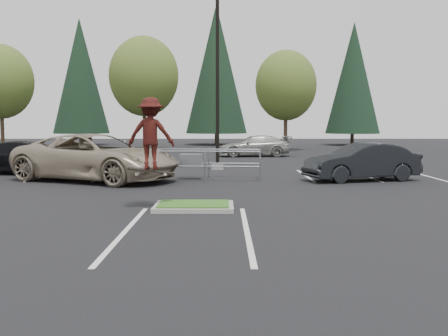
{
  "coord_description": "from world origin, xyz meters",
  "views": [
    {
      "loc": [
        0.86,
        -14.45,
        2.43
      ],
      "look_at": [
        0.84,
        1.5,
        1.01
      ],
      "focal_mm": 42.0,
      "sensor_mm": 36.0,
      "label": 1
    }
  ],
  "objects_px": {
    "light_pole": "(217,79)",
    "car_l_black": "(30,158)",
    "car_l_tan": "(94,157)",
    "decid_c": "(286,88)",
    "decid_a": "(1,84)",
    "skateboarder": "(151,134)",
    "cart_corral": "(195,160)",
    "conif_a": "(80,76)",
    "car_r_charc": "(362,162)",
    "conif_b": "(216,69)",
    "car_far_silver": "(255,146)",
    "decid_b": "(144,79)",
    "conif_c": "(353,78)"
  },
  "relations": [
    {
      "from": "light_pole",
      "to": "decid_b",
      "type": "distance_m",
      "value": 19.7
    },
    {
      "from": "decid_c",
      "to": "conif_b",
      "type": "relative_size",
      "value": 0.58
    },
    {
      "from": "decid_c",
      "to": "conif_c",
      "type": "distance_m",
      "value": 12.65
    },
    {
      "from": "decid_b",
      "to": "car_l_black",
      "type": "bearing_deg",
      "value": -95.96
    },
    {
      "from": "conif_a",
      "to": "decid_a",
      "type": "bearing_deg",
      "value": -111.91
    },
    {
      "from": "conif_b",
      "to": "conif_c",
      "type": "distance_m",
      "value": 14.07
    },
    {
      "from": "conif_a",
      "to": "car_l_tan",
      "type": "height_order",
      "value": "conif_a"
    },
    {
      "from": "conif_b",
      "to": "decid_b",
      "type": "bearing_deg",
      "value": -121.09
    },
    {
      "from": "decid_a",
      "to": "conif_a",
      "type": "xyz_separation_m",
      "value": [
        4.01,
        9.97,
        1.52
      ]
    },
    {
      "from": "decid_b",
      "to": "car_r_charc",
      "type": "distance_m",
      "value": 27.17
    },
    {
      "from": "cart_corral",
      "to": "conif_a",
      "type": "bearing_deg",
      "value": 116.28
    },
    {
      "from": "decid_b",
      "to": "conif_c",
      "type": "xyz_separation_m",
      "value": [
        20.01,
        8.97,
        0.8
      ]
    },
    {
      "from": "skateboarder",
      "to": "car_l_tan",
      "type": "bearing_deg",
      "value": -60.81
    },
    {
      "from": "decid_b",
      "to": "cart_corral",
      "type": "distance_m",
      "value": 24.24
    },
    {
      "from": "conif_a",
      "to": "cart_corral",
      "type": "distance_m",
      "value": 35.76
    },
    {
      "from": "conif_c",
      "to": "cart_corral",
      "type": "xyz_separation_m",
      "value": [
        -14.38,
        -31.96,
        -6.05
      ]
    },
    {
      "from": "car_l_black",
      "to": "car_l_tan",
      "type": "bearing_deg",
      "value": -113.76
    },
    {
      "from": "light_pole",
      "to": "car_l_tan",
      "type": "relative_size",
      "value": 1.46
    },
    {
      "from": "decid_c",
      "to": "skateboarder",
      "type": "height_order",
      "value": "decid_c"
    },
    {
      "from": "car_l_black",
      "to": "car_far_silver",
      "type": "distance_m",
      "value": 16.57
    },
    {
      "from": "decid_b",
      "to": "conif_b",
      "type": "distance_m",
      "value": 11.78
    },
    {
      "from": "conif_a",
      "to": "car_r_charc",
      "type": "height_order",
      "value": "conif_a"
    },
    {
      "from": "decid_a",
      "to": "skateboarder",
      "type": "bearing_deg",
      "value": -60.63
    },
    {
      "from": "cart_corral",
      "to": "skateboarder",
      "type": "relative_size",
      "value": 2.11
    },
    {
      "from": "decid_a",
      "to": "decid_c",
      "type": "bearing_deg",
      "value": -0.48
    },
    {
      "from": "conif_a",
      "to": "car_l_black",
      "type": "xyz_separation_m",
      "value": [
        5.82,
        -30.26,
        -6.34
      ]
    },
    {
      "from": "skateboarder",
      "to": "car_l_tan",
      "type": "distance_m",
      "value": 7.67
    },
    {
      "from": "conif_a",
      "to": "conif_b",
      "type": "distance_m",
      "value": 14.03
    },
    {
      "from": "decid_a",
      "to": "cart_corral",
      "type": "distance_m",
      "value": 28.97
    },
    {
      "from": "decid_c",
      "to": "conif_a",
      "type": "height_order",
      "value": "conif_a"
    },
    {
      "from": "decid_c",
      "to": "conif_c",
      "type": "height_order",
      "value": "conif_c"
    },
    {
      "from": "conif_c",
      "to": "car_l_tan",
      "type": "relative_size",
      "value": 1.8
    },
    {
      "from": "conif_a",
      "to": "skateboarder",
      "type": "relative_size",
      "value": 5.99
    },
    {
      "from": "cart_corral",
      "to": "skateboarder",
      "type": "distance_m",
      "value": 7.53
    },
    {
      "from": "light_pole",
      "to": "decid_c",
      "type": "distance_m",
      "value": 18.67
    },
    {
      "from": "decid_a",
      "to": "car_l_black",
      "type": "distance_m",
      "value": 23.06
    },
    {
      "from": "conif_b",
      "to": "conif_a",
      "type": "bearing_deg",
      "value": -177.95
    },
    {
      "from": "decid_c",
      "to": "light_pole",
      "type": "bearing_deg",
      "value": -107.11
    },
    {
      "from": "car_r_charc",
      "to": "car_far_silver",
      "type": "height_order",
      "value": "car_r_charc"
    },
    {
      "from": "conif_c",
      "to": "cart_corral",
      "type": "relative_size",
      "value": 2.72
    },
    {
      "from": "conif_a",
      "to": "conif_b",
      "type": "bearing_deg",
      "value": 2.05
    },
    {
      "from": "conif_a",
      "to": "car_far_silver",
      "type": "bearing_deg",
      "value": -46.7
    },
    {
      "from": "conif_b",
      "to": "conif_c",
      "type": "relative_size",
      "value": 1.16
    },
    {
      "from": "car_r_charc",
      "to": "decid_a",
      "type": "bearing_deg",
      "value": -148.83
    },
    {
      "from": "car_l_tan",
      "to": "decid_c",
      "type": "bearing_deg",
      "value": 0.08
    },
    {
      "from": "light_pole",
      "to": "car_l_black",
      "type": "distance_m",
      "value": 9.74
    },
    {
      "from": "light_pole",
      "to": "car_l_tan",
      "type": "distance_m",
      "value": 7.93
    },
    {
      "from": "light_pole",
      "to": "car_l_black",
      "type": "height_order",
      "value": "light_pole"
    },
    {
      "from": "light_pole",
      "to": "skateboarder",
      "type": "distance_m",
      "value": 12.21
    },
    {
      "from": "decid_a",
      "to": "decid_b",
      "type": "xyz_separation_m",
      "value": [
        12.0,
        0.5,
        0.46
      ]
    }
  ]
}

